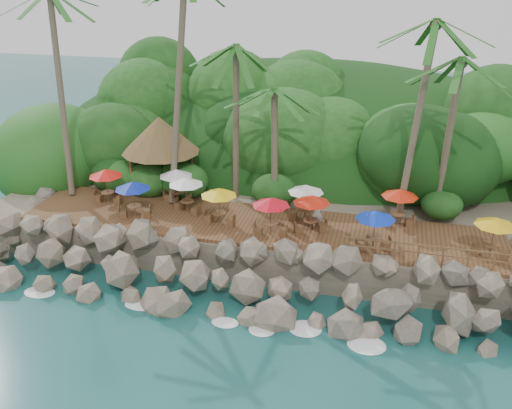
# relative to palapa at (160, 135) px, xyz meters

# --- Properties ---
(ground) EXTENTS (140.00, 140.00, 0.00)m
(ground) POSITION_rel_palapa_xyz_m (6.85, -9.46, -5.79)
(ground) COLOR #19514F
(ground) RESTS_ON ground
(land_base) EXTENTS (32.00, 25.20, 2.10)m
(land_base) POSITION_rel_palapa_xyz_m (6.85, 6.54, -4.74)
(land_base) COLOR gray
(land_base) RESTS_ON ground
(jungle_hill) EXTENTS (44.80, 28.00, 15.40)m
(jungle_hill) POSITION_rel_palapa_xyz_m (6.85, 14.04, -5.79)
(jungle_hill) COLOR #143811
(jungle_hill) RESTS_ON ground
(seawall) EXTENTS (29.00, 4.00, 2.30)m
(seawall) POSITION_rel_palapa_xyz_m (6.85, -7.46, -4.64)
(seawall) COLOR gray
(seawall) RESTS_ON ground
(terrace) EXTENTS (26.00, 5.00, 0.20)m
(terrace) POSITION_rel_palapa_xyz_m (6.85, -3.46, -3.59)
(terrace) COLOR brown
(terrace) RESTS_ON land_base
(jungle_foliage) EXTENTS (44.00, 16.00, 12.00)m
(jungle_foliage) POSITION_rel_palapa_xyz_m (6.85, 5.54, -5.79)
(jungle_foliage) COLOR #143811
(jungle_foliage) RESTS_ON ground
(foam_line) EXTENTS (25.20, 0.80, 0.06)m
(foam_line) POSITION_rel_palapa_xyz_m (6.85, -9.16, -5.76)
(foam_line) COLOR white
(foam_line) RESTS_ON ground
(palms) EXTENTS (27.75, 6.90, 13.67)m
(palms) POSITION_rel_palapa_xyz_m (6.61, -0.99, 6.31)
(palms) COLOR brown
(palms) RESTS_ON ground
(palapa) EXTENTS (4.75, 4.75, 4.60)m
(palapa) POSITION_rel_palapa_xyz_m (0.00, 0.00, 0.00)
(palapa) COLOR brown
(palapa) RESTS_ON ground
(dining_clusters) EXTENTS (22.83, 5.08, 2.11)m
(dining_clusters) POSITION_rel_palapa_xyz_m (7.33, -3.53, -1.74)
(dining_clusters) COLOR brown
(dining_clusters) RESTS_ON terrace
(railing) EXTENTS (8.30, 0.10, 1.00)m
(railing) POSITION_rel_palapa_xyz_m (15.85, -5.81, -2.88)
(railing) COLOR brown
(railing) RESTS_ON terrace
(waiter) EXTENTS (0.64, 0.44, 1.71)m
(waiter) POSITION_rel_palapa_xyz_m (10.12, -3.15, -2.63)
(waiter) COLOR silver
(waiter) RESTS_ON terrace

